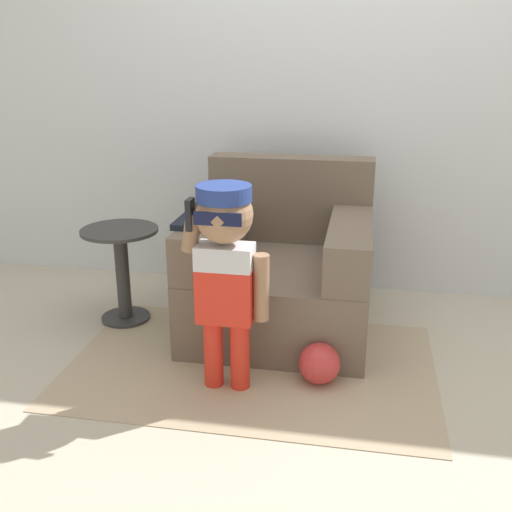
{
  "coord_description": "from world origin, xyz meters",
  "views": [
    {
      "loc": [
        0.22,
        -2.93,
        1.43
      ],
      "look_at": [
        -0.26,
        -0.32,
        0.51
      ],
      "focal_mm": 42.0,
      "sensor_mm": 36.0,
      "label": 1
    }
  ],
  "objects_px": {
    "armchair": "(281,270)",
    "toy_ball": "(319,363)",
    "side_table": "(122,266)",
    "person_child": "(225,257)"
  },
  "relations": [
    {
      "from": "armchair",
      "to": "toy_ball",
      "type": "relative_size",
      "value": 5.02
    },
    {
      "from": "armchair",
      "to": "person_child",
      "type": "distance_m",
      "value": 0.76
    },
    {
      "from": "armchair",
      "to": "person_child",
      "type": "relative_size",
      "value": 1.03
    },
    {
      "from": "side_table",
      "to": "armchair",
      "type": "bearing_deg",
      "value": 6.98
    },
    {
      "from": "toy_ball",
      "to": "armchair",
      "type": "bearing_deg",
      "value": 114.17
    },
    {
      "from": "person_child",
      "to": "toy_ball",
      "type": "relative_size",
      "value": 4.87
    },
    {
      "from": "armchair",
      "to": "toy_ball",
      "type": "distance_m",
      "value": 0.67
    },
    {
      "from": "armchair",
      "to": "side_table",
      "type": "relative_size",
      "value": 1.79
    },
    {
      "from": "armchair",
      "to": "side_table",
      "type": "bearing_deg",
      "value": -173.02
    },
    {
      "from": "person_child",
      "to": "side_table",
      "type": "distance_m",
      "value": 0.97
    }
  ]
}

